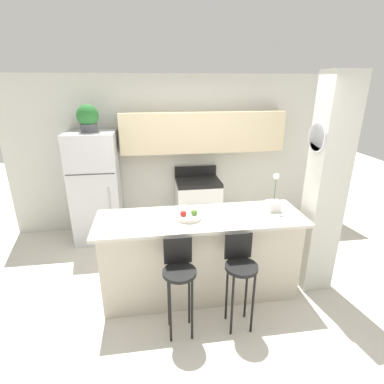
# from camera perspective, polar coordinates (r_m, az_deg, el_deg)

# --- Properties ---
(ground_plane) EXTENTS (14.00, 14.00, 0.00)m
(ground_plane) POSITION_cam_1_polar(r_m,az_deg,el_deg) (3.89, 1.52, -18.35)
(ground_plane) COLOR beige
(wall_back) EXTENTS (5.60, 0.38, 2.55)m
(wall_back) POSITION_cam_1_polar(r_m,az_deg,el_deg) (5.03, -0.52, 8.85)
(wall_back) COLOR silver
(wall_back) RESTS_ON ground_plane
(pillar_right) EXTENTS (0.38, 0.32, 2.55)m
(pillar_right) POSITION_cam_1_polar(r_m,az_deg,el_deg) (3.74, 24.04, 0.58)
(pillar_right) COLOR silver
(pillar_right) RESTS_ON ground_plane
(counter_bar) EXTENTS (2.33, 0.73, 1.01)m
(counter_bar) POSITION_cam_1_polar(r_m,az_deg,el_deg) (3.60, 1.59, -12.02)
(counter_bar) COLOR beige
(counter_bar) RESTS_ON ground_plane
(refrigerator) EXTENTS (0.73, 0.65, 1.74)m
(refrigerator) POSITION_cam_1_polar(r_m,az_deg,el_deg) (4.92, -17.81, 0.79)
(refrigerator) COLOR silver
(refrigerator) RESTS_ON ground_plane
(stove_range) EXTENTS (0.72, 0.60, 1.07)m
(stove_range) POSITION_cam_1_polar(r_m,az_deg,el_deg) (5.08, 1.12, -2.51)
(stove_range) COLOR white
(stove_range) RESTS_ON ground_plane
(bar_stool_left) EXTENTS (0.33, 0.33, 1.02)m
(bar_stool_left) POSITION_cam_1_polar(r_m,az_deg,el_deg) (3.01, -2.46, -15.34)
(bar_stool_left) COLOR black
(bar_stool_left) RESTS_ON ground_plane
(bar_stool_right) EXTENTS (0.33, 0.33, 1.02)m
(bar_stool_right) POSITION_cam_1_polar(r_m,az_deg,el_deg) (3.11, 9.16, -14.22)
(bar_stool_right) COLOR black
(bar_stool_right) RESTS_ON ground_plane
(potted_plant_on_fridge) EXTENTS (0.31, 0.31, 0.39)m
(potted_plant_on_fridge) POSITION_cam_1_polar(r_m,az_deg,el_deg) (4.69, -19.23, 13.22)
(potted_plant_on_fridge) COLOR #4C4C51
(potted_plant_on_fridge) RESTS_ON refrigerator
(orchid_vase) EXTENTS (0.14, 0.14, 0.45)m
(orchid_vase) POSITION_cam_1_polar(r_m,az_deg,el_deg) (3.61, 15.32, -1.87)
(orchid_vase) COLOR white
(orchid_vase) RESTS_ON counter_bar
(fruit_bowl) EXTENTS (0.28, 0.28, 0.11)m
(fruit_bowl) POSITION_cam_1_polar(r_m,az_deg,el_deg) (3.30, -0.65, -4.61)
(fruit_bowl) COLOR silver
(fruit_bowl) RESTS_ON counter_bar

